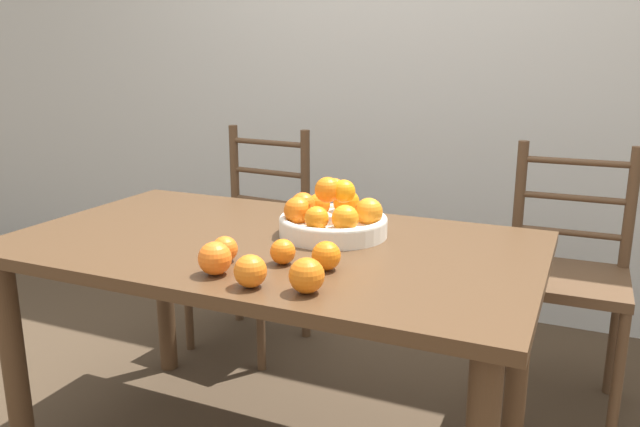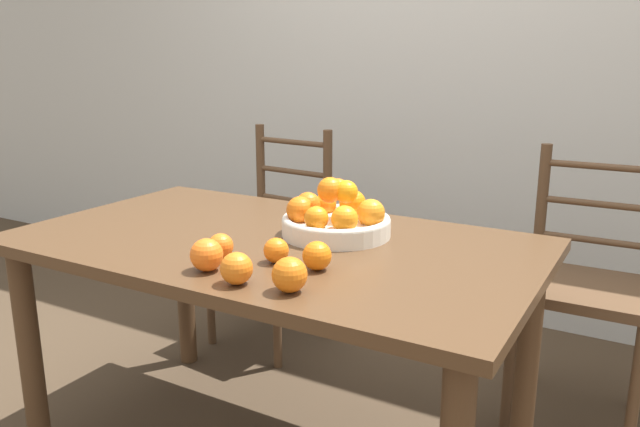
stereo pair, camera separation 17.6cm
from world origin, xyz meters
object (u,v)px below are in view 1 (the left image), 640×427
object	(u,v)px
orange_loose_1	(250,271)
orange_loose_3	(283,252)
fruit_bowl	(333,217)
orange_loose_0	(307,276)
orange_loose_5	(225,249)
orange_loose_2	(326,256)
chair_left	(252,239)
orange_loose_4	(215,258)
chair_right	(565,281)

from	to	relation	value
orange_loose_1	orange_loose_3	bearing A→B (deg)	92.22
fruit_bowl	orange_loose_1	bearing A→B (deg)	-90.98
orange_loose_0	orange_loose_5	size ratio (longest dim) A/B	1.22
orange_loose_0	orange_loose_1	xyz separation A→B (m)	(-0.13, -0.02, -0.00)
orange_loose_2	orange_loose_5	distance (m)	0.27
fruit_bowl	orange_loose_2	size ratio (longest dim) A/B	4.38
fruit_bowl	orange_loose_5	size ratio (longest dim) A/B	4.78
orange_loose_3	chair_left	distance (m)	1.14
orange_loose_3	orange_loose_4	size ratio (longest dim) A/B	0.80
orange_loose_0	chair_left	world-z (taller)	chair_left
orange_loose_1	chair_left	size ratio (longest dim) A/B	0.08
chair_left	orange_loose_1	bearing A→B (deg)	-54.47
fruit_bowl	orange_loose_1	xyz separation A→B (m)	(-0.01, -0.48, -0.02)
fruit_bowl	chair_left	bearing A→B (deg)	136.26
orange_loose_0	chair_right	size ratio (longest dim) A/B	0.09
chair_right	orange_loose_2	bearing A→B (deg)	-121.34
chair_right	fruit_bowl	bearing A→B (deg)	-137.10
orange_loose_4	chair_right	xyz separation A→B (m)	(0.77, 1.05, -0.30)
orange_loose_2	chair_left	distance (m)	1.21
orange_loose_1	orange_loose_5	size ratio (longest dim) A/B	1.15
orange_loose_2	chair_right	size ratio (longest dim) A/B	0.08
fruit_bowl	chair_right	distance (m)	0.94
orange_loose_0	chair_left	bearing A→B (deg)	125.62
orange_loose_0	orange_loose_3	world-z (taller)	orange_loose_0
fruit_bowl	chair_left	xyz separation A→B (m)	(-0.64, 0.61, -0.31)
chair_right	orange_loose_3	bearing A→B (deg)	-126.50
orange_loose_1	chair_right	bearing A→B (deg)	59.10
fruit_bowl	chair_right	world-z (taller)	chair_right
orange_loose_3	chair_right	bearing A→B (deg)	54.15
orange_loose_4	chair_right	bearing A→B (deg)	53.63
orange_loose_2	chair_right	world-z (taller)	chair_right
orange_loose_5	orange_loose_0	bearing A→B (deg)	-21.57
fruit_bowl	orange_loose_4	xyz separation A→B (m)	(-0.13, -0.44, -0.01)
orange_loose_3	chair_left	bearing A→B (deg)	124.40
orange_loose_0	orange_loose_1	distance (m)	0.14
fruit_bowl	chair_right	size ratio (longest dim) A/B	0.34
fruit_bowl	orange_loose_5	distance (m)	0.38
orange_loose_2	orange_loose_4	distance (m)	0.28
orange_loose_4	orange_loose_5	distance (m)	0.10
orange_loose_5	chair_left	distance (m)	1.11
orange_loose_2	orange_loose_3	xyz separation A→B (m)	(-0.12, -0.00, -0.00)
orange_loose_1	chair_right	size ratio (longest dim) A/B	0.08
orange_loose_4	chair_left	bearing A→B (deg)	115.86
orange_loose_2	chair_left	size ratio (longest dim) A/B	0.08
orange_loose_3	chair_left	size ratio (longest dim) A/B	0.07
orange_loose_0	orange_loose_5	bearing A→B (deg)	158.43
orange_loose_0	orange_loose_2	distance (m)	0.16
orange_loose_1	chair_left	xyz separation A→B (m)	(-0.63, 1.09, -0.30)
orange_loose_1	orange_loose_5	bearing A→B (deg)	139.01
orange_loose_4	orange_loose_3	bearing A→B (deg)	50.33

